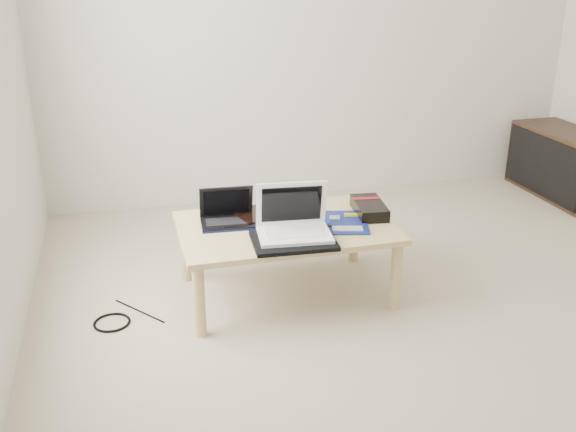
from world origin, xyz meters
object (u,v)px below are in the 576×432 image
object	(u,v)px
netbook	(227,216)
white_laptop	(294,224)
media_cabinet	(564,164)
gpu_box	(369,208)
coffee_table	(286,234)

from	to	relation	value
netbook	white_laptop	size ratio (longest dim) A/B	0.78
white_laptop	netbook	bearing A→B (deg)	136.30
media_cabinet	white_laptop	distance (m)	2.71
netbook	white_laptop	bearing A→B (deg)	-43.70
netbook	gpu_box	xyz separation A→B (m)	(0.77, -0.06, -0.01)
coffee_table	gpu_box	bearing A→B (deg)	5.15
coffee_table	media_cabinet	bearing A→B (deg)	21.80
netbook	white_laptop	world-z (taller)	white_laptop
media_cabinet	netbook	distance (m)	2.87
coffee_table	netbook	size ratio (longest dim) A/B	3.76
media_cabinet	netbook	bearing A→B (deg)	-162.29
netbook	white_laptop	distance (m)	0.39
white_laptop	coffee_table	bearing A→B (deg)	88.90
netbook	gpu_box	world-z (taller)	netbook
media_cabinet	gpu_box	bearing A→B (deg)	-154.56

